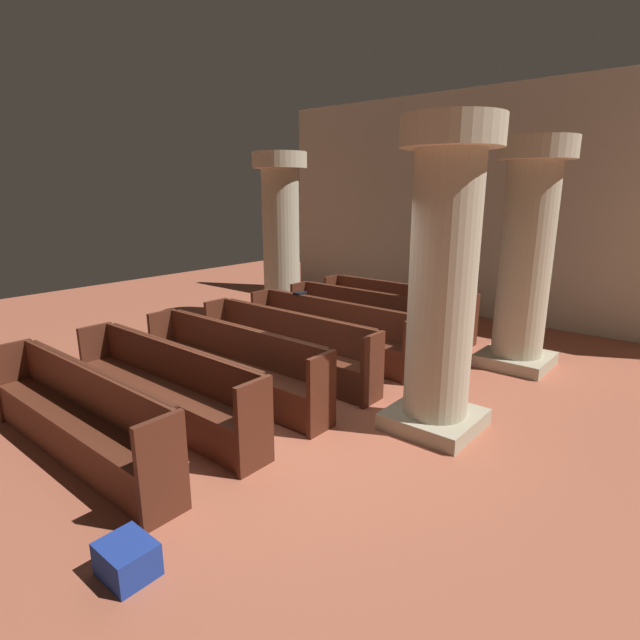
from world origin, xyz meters
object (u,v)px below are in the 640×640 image
object	(u,v)px
pew_row_2	(329,329)
pew_row_1	(365,317)
pillar_far_side	(281,235)
pew_row_0	(395,307)
pew_row_4	(233,361)
pew_row_6	(77,413)
kneeler_box_red	(443,364)
pew_row_3	(286,343)
kneeler_box_blue	(127,559)
pillar_aisle_side	(526,252)
hymn_book	(300,293)
pillar_aisle_rear	(443,276)
pew_row_5	(165,384)
lectern	(431,301)

from	to	relation	value
pew_row_2	pew_row_1	bearing A→B (deg)	90.00
pillar_far_side	pew_row_0	bearing A→B (deg)	14.78
pew_row_2	pew_row_4	world-z (taller)	same
pew_row_6	kneeler_box_red	world-z (taller)	pew_row_6
pew_row_3	kneeler_box_blue	size ratio (longest dim) A/B	7.97
pew_row_3	pillar_aisle_side	xyz separation A→B (m)	(2.37, 2.54, 1.23)
pew_row_4	hymn_book	xyz separation A→B (m)	(-0.78, 2.14, 0.44)
pew_row_1	hymn_book	xyz separation A→B (m)	(-0.78, -0.79, 0.44)
pew_row_4	pillar_aisle_rear	xyz separation A→B (m)	(2.37, 0.89, 1.23)
pillar_far_side	pew_row_1	bearing A→B (deg)	-8.99
pew_row_4	pew_row_1	bearing A→B (deg)	90.00
pew_row_0	pew_row_3	size ratio (longest dim) A/B	1.00
pew_row_3	kneeler_box_red	size ratio (longest dim) A/B	8.39
pew_row_5	pillar_aisle_rear	xyz separation A→B (m)	(2.37, 1.87, 1.23)
lectern	pew_row_5	bearing A→B (deg)	-92.13
hymn_book	pillar_aisle_rear	bearing A→B (deg)	-21.75
pew_row_4	pillar_aisle_rear	world-z (taller)	pillar_aisle_rear
pillar_far_side	hymn_book	xyz separation A→B (m)	(1.54, -1.16, -0.79)
pillar_far_side	lectern	xyz separation A→B (m)	(2.54, 1.60, -1.26)
pillar_aisle_rear	kneeler_box_red	xyz separation A→B (m)	(-0.71, 1.66, -1.60)
pew_row_3	kneeler_box_blue	bearing A→B (deg)	-62.72
pew_row_4	kneeler_box_red	size ratio (longest dim) A/B	8.39
pew_row_3	lectern	world-z (taller)	lectern
pew_row_4	pew_row_6	distance (m)	1.96
pew_row_4	pillar_far_side	size ratio (longest dim) A/B	0.93
pew_row_3	lectern	distance (m)	3.93
pew_row_2	pew_row_5	bearing A→B (deg)	-90.00
pillar_far_side	lectern	size ratio (longest dim) A/B	3.03
pew_row_0	kneeler_box_red	xyz separation A→B (m)	(1.66, -1.37, -0.36)
pew_row_6	pillar_aisle_side	distance (m)	6.10
pillar_aisle_side	lectern	size ratio (longest dim) A/B	3.03
pew_row_6	hymn_book	distance (m)	4.20
pew_row_2	pillar_aisle_rear	xyz separation A→B (m)	(2.37, -1.07, 1.23)
pew_row_3	pew_row_6	world-z (taller)	same
pew_row_5	kneeler_box_red	bearing A→B (deg)	64.85
pew_row_3	pillar_far_side	bearing A→B (deg)	134.93
pillar_aisle_side	lectern	world-z (taller)	pillar_aisle_side
pew_row_5	pew_row_6	world-z (taller)	same
pew_row_4	kneeler_box_red	xyz separation A→B (m)	(1.66, 2.55, -0.36)
pillar_far_side	pew_row_6	bearing A→B (deg)	-66.21
pew_row_6	pillar_aisle_rear	size ratio (longest dim) A/B	0.93
pillar_aisle_side	pillar_aisle_rear	world-z (taller)	same
kneeler_box_red	pew_row_4	bearing A→B (deg)	-123.01
pew_row_0	hymn_book	world-z (taller)	hymn_book
pew_row_0	pew_row_3	world-z (taller)	same
pew_row_2	kneeler_box_red	bearing A→B (deg)	19.69
pew_row_6	pillar_far_side	bearing A→B (deg)	113.79
pew_row_4	pew_row_5	distance (m)	0.98
pillar_far_side	pillar_aisle_rear	distance (m)	5.28
pew_row_2	pew_row_6	distance (m)	3.92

